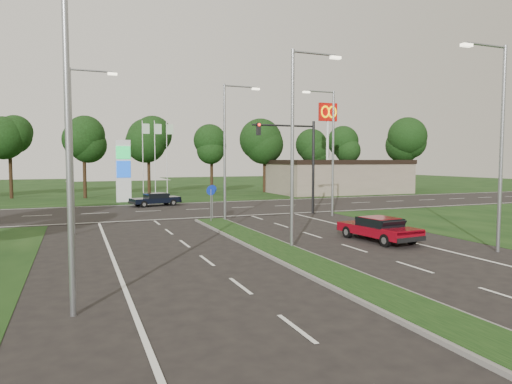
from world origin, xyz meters
name	(u,v)px	position (x,y,z in m)	size (l,w,h in m)	color
ground	(350,283)	(0.00, 0.00, 0.00)	(160.00, 160.00, 0.00)	black
verge_far	(137,188)	(0.00, 55.00, 0.00)	(160.00, 50.00, 0.02)	black
cross_road	(186,210)	(0.00, 24.00, 0.00)	(160.00, 12.00, 0.02)	black
median_kerb	(296,258)	(0.00, 4.00, 0.06)	(2.00, 26.00, 0.12)	slate
commercial_building	(339,177)	(22.00, 36.00, 2.00)	(16.00, 9.00, 4.00)	gray
streetlight_median_near	(296,138)	(1.00, 6.00, 5.08)	(2.53, 0.22, 9.00)	gray
streetlight_median_far	(228,145)	(1.00, 16.00, 5.08)	(2.53, 0.22, 9.00)	gray
streetlight_left_near	(76,120)	(-8.30, 0.00, 5.08)	(2.53, 0.22, 9.00)	gray
streetlight_left_far	(75,141)	(-8.30, 14.00, 5.08)	(2.53, 0.22, 9.00)	gray
streetlight_right_far	(331,146)	(8.80, 16.00, 5.08)	(2.53, 0.22, 9.00)	gray
streetlight_right_near	(499,137)	(8.80, 2.00, 5.08)	(2.53, 0.22, 9.00)	gray
traffic_signal	(298,152)	(7.19, 18.00, 4.65)	(5.10, 0.42, 7.00)	black
median_signs	(211,196)	(0.00, 16.40, 1.71)	(1.16, 1.76, 2.38)	gray
gas_pylon	(126,169)	(-3.79, 33.05, 3.20)	(5.80, 1.26, 8.00)	silver
mcdonalds_sign	(328,125)	(18.00, 31.97, 7.99)	(2.20, 0.47, 10.40)	silver
treeline_far	(154,136)	(0.10, 39.93, 6.83)	(6.00, 6.00, 9.90)	black
red_sedan	(379,228)	(5.74, 6.20, 0.65)	(2.19, 4.54, 1.21)	maroon
navy_sedan	(155,199)	(-1.78, 28.00, 0.62)	(4.49, 2.61, 1.16)	black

